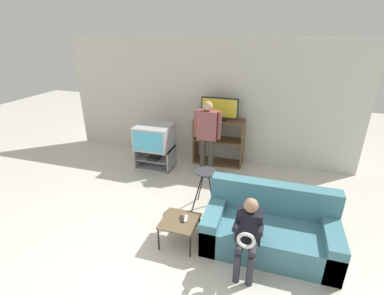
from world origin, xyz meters
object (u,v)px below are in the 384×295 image
object	(u,v)px
television_flat	(219,109)
remote_control_white	(186,219)
media_shelf	(219,141)
person_seated_child	(248,232)
snack_table	(180,223)
folding_stool	(206,178)
person_standing_adult	(207,132)
remote_control_black	(182,219)
couch	(269,229)
television_main	(154,137)
tv_stand	(155,157)

from	to	relation	value
television_flat	remote_control_white	world-z (taller)	television_flat
media_shelf	person_seated_child	size ratio (longest dim) A/B	1.11
remote_control_white	snack_table	bearing A→B (deg)	-156.78
folding_stool	remote_control_white	size ratio (longest dim) A/B	4.70
media_shelf	person_standing_adult	bearing A→B (deg)	-101.19
remote_control_black	couch	world-z (taller)	couch
snack_table	couch	bearing A→B (deg)	14.06
television_main	person_standing_adult	bearing A→B (deg)	0.81
remote_control_white	couch	bearing A→B (deg)	0.26
tv_stand	media_shelf	xyz separation A→B (m)	(1.24, 0.57, 0.29)
television_flat	remote_control_black	distance (m)	2.72
remote_control_white	person_seated_child	bearing A→B (deg)	-28.61
couch	media_shelf	bearing A→B (deg)	117.29
media_shelf	couch	world-z (taller)	media_shelf
snack_table	remote_control_black	size ratio (longest dim) A/B	3.37
remote_control_white	couch	distance (m)	1.12
media_shelf	television_flat	size ratio (longest dim) A/B	1.38
television_flat	person_seated_child	bearing A→B (deg)	-71.07
tv_stand	remote_control_white	world-z (taller)	tv_stand
person_seated_child	remote_control_black	bearing A→B (deg)	165.71
snack_table	remote_control_white	xyz separation A→B (m)	(0.07, 0.05, 0.05)
folding_stool	person_standing_adult	world-z (taller)	person_standing_adult
couch	person_seated_child	distance (m)	0.62
television_flat	snack_table	size ratio (longest dim) A/B	1.59
remote_control_white	person_standing_adult	bearing A→B (deg)	84.32
snack_table	person_standing_adult	size ratio (longest dim) A/B	0.32
person_seated_child	snack_table	bearing A→B (deg)	167.81
folding_stool	person_standing_adult	bearing A→B (deg)	104.02
person_standing_adult	person_seated_child	distance (m)	2.52
tv_stand	remote_control_white	xyz separation A→B (m)	(1.36, -2.00, 0.15)
television_flat	folding_stool	xyz separation A→B (m)	(0.18, -1.71, -0.67)
media_shelf	remote_control_white	size ratio (longest dim) A/B	7.37
folding_stool	couch	distance (m)	1.23
media_shelf	remote_control_white	xyz separation A→B (m)	(0.11, -2.58, -0.14)
television_main	couch	distance (m)	3.03
couch	person_standing_adult	size ratio (longest dim) A/B	1.12
television_flat	media_shelf	bearing A→B (deg)	70.38
media_shelf	couch	xyz separation A→B (m)	(1.21, -2.34, -0.24)
media_shelf	television_main	bearing A→B (deg)	-154.46
tv_stand	person_seated_child	xyz separation A→B (m)	(2.20, -2.25, 0.34)
television_main	remote_control_black	bearing A→B (deg)	-57.14
media_shelf	remote_control_black	world-z (taller)	media_shelf
television_flat	couch	world-z (taller)	television_flat
media_shelf	tv_stand	bearing A→B (deg)	-155.25
television_main	remote_control_black	world-z (taller)	television_main
person_standing_adult	person_seated_child	world-z (taller)	person_standing_adult
tv_stand	media_shelf	bearing A→B (deg)	24.75
couch	television_flat	bearing A→B (deg)	117.53
folding_stool	person_seated_child	size ratio (longest dim) A/B	0.71
tv_stand	television_flat	bearing A→B (deg)	24.30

